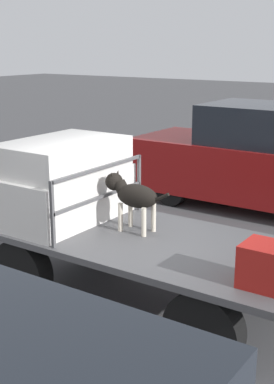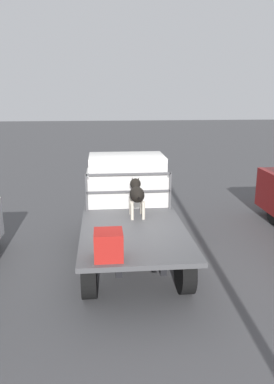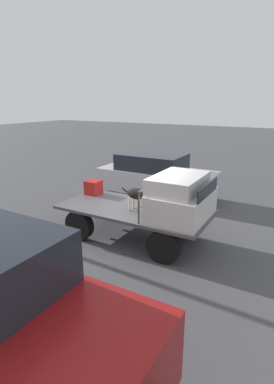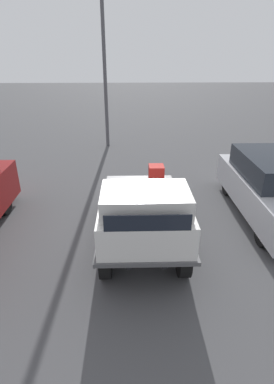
# 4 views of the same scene
# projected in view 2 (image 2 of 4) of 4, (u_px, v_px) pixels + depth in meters

# --- Properties ---
(ground_plane) EXTENTS (80.00, 80.00, 0.00)m
(ground_plane) POSITION_uv_depth(u_px,v_px,m) (131.00, 261.00, 7.60)
(ground_plane) COLOR #474749
(flatbed_truck) EXTENTS (4.12, 1.93, 0.89)m
(flatbed_truck) POSITION_uv_depth(u_px,v_px,m) (131.00, 232.00, 7.43)
(flatbed_truck) COLOR black
(flatbed_truck) RESTS_ON ground
(truck_cab) EXTENTS (1.30, 1.81, 1.07)m
(truck_cab) POSITION_uv_depth(u_px,v_px,m) (127.00, 179.00, 8.52)
(truck_cab) COLOR silver
(truck_cab) RESTS_ON flatbed_truck
(truck_headboard) EXTENTS (0.04, 1.81, 0.80)m
(truck_headboard) POSITION_uv_depth(u_px,v_px,m) (129.00, 186.00, 7.85)
(truck_headboard) COLOR #4C4C4F
(truck_headboard) RESTS_ON flatbed_truck
(dog) EXTENTS (0.97, 0.30, 0.74)m
(dog) POSITION_uv_depth(u_px,v_px,m) (137.00, 193.00, 7.50)
(dog) COLOR beige
(dog) RESTS_ON flatbed_truck
(cargo_crate) EXTENTS (0.43, 0.43, 0.43)m
(cargo_crate) POSITION_uv_depth(u_px,v_px,m) (108.00, 245.00, 5.59)
(cargo_crate) COLOR #AD1E19
(cargo_crate) RESTS_ON flatbed_truck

